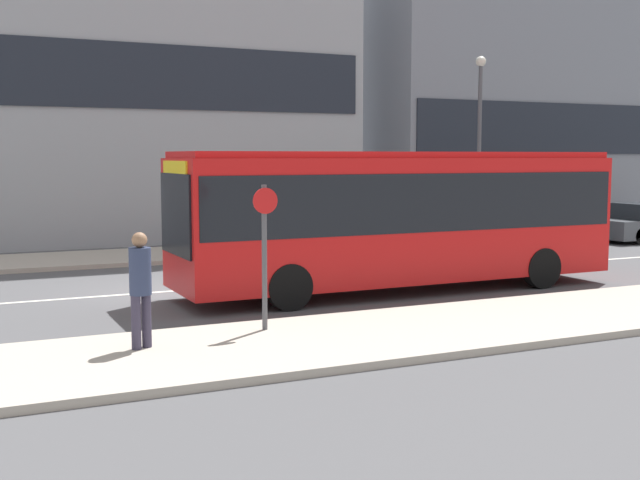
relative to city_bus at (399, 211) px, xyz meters
name	(u,v)px	position (x,y,z in m)	size (l,w,h in m)	color
ground_plane	(168,292)	(-4.88, 2.16, -1.85)	(120.00, 120.00, 0.00)	#4F4F51
sidewalk_near	(267,347)	(-4.88, -4.09, -1.78)	(44.00, 3.50, 0.13)	#B2A899
sidewalk_far	(115,258)	(-4.88, 8.41, -1.78)	(44.00, 3.50, 0.13)	#B2A899
lane_centerline	(168,291)	(-4.88, 2.16, -1.84)	(41.80, 0.16, 0.01)	silver
apartment_block_right_tower	(510,53)	(14.34, 14.28, 5.97)	(13.80, 5.30, 15.64)	gray
city_bus	(399,211)	(0.00, 0.00, 0.00)	(10.49, 2.50, 3.20)	red
parked_car_0	(541,229)	(8.98, 5.62, -1.20)	(4.13, 1.86, 1.37)	black
pedestrian_near_stop	(140,282)	(-6.76, -3.58, -0.68)	(0.34, 0.34, 1.82)	#383347
bus_stop_sign	(265,245)	(-4.54, -3.15, -0.25)	(0.44, 0.12, 2.50)	#4C4C51
street_lamp	(479,128)	(7.70, 7.47, 2.25)	(0.36, 0.36, 6.44)	#4C4C51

